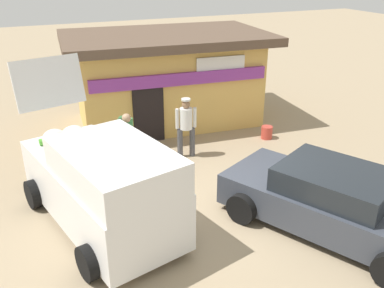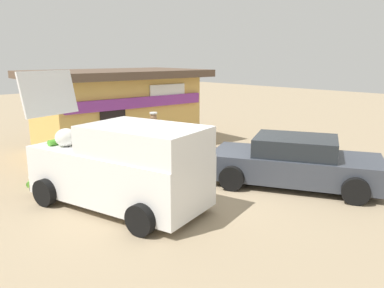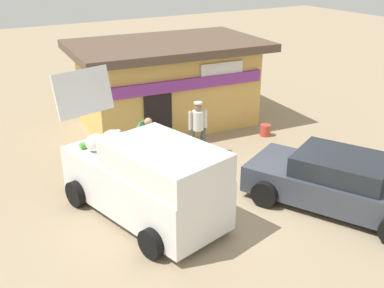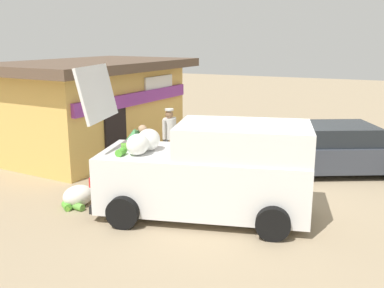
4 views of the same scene
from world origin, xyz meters
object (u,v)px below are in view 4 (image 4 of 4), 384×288
Objects in this scene: vendor_standing at (169,134)px; delivery_van at (211,170)px; storefront_bar at (95,106)px; unloaded_banana_pile at (77,197)px; parked_sedan at (333,150)px; customer_bending at (132,149)px; paint_bucket at (201,139)px.

delivery_van is at bearing -139.57° from vendor_standing.
storefront_bar reaches higher than unloaded_banana_pile.
storefront_bar is at bearing 57.82° from delivery_van.
parked_sedan is at bearing -72.16° from vendor_standing.
parked_sedan is at bearing -24.48° from delivery_van.
parked_sedan is (4.13, -1.88, -0.34)m from delivery_van.
vendor_standing is 1.78m from customer_bending.
parked_sedan is at bearing -106.90° from paint_bucket.
vendor_standing is (-0.51, -2.85, -0.54)m from storefront_bar.
vendor_standing is at bearing -175.82° from paint_bucket.
delivery_van reaches higher than storefront_bar.
customer_bending is at bearing 125.85° from parked_sedan.
vendor_standing is 3.59m from unloaded_banana_pile.
paint_bucket is at bearing 25.00° from delivery_van.
unloaded_banana_pile is (-1.70, 0.35, -0.70)m from customer_bending.
unloaded_banana_pile is 6.20m from paint_bucket.
storefront_bar reaches higher than parked_sedan.
customer_bending is at bearing -129.92° from storefront_bar.
storefront_bar is at bearing 50.08° from customer_bending.
storefront_bar is 6.18m from delivery_van.
delivery_van is 2.66m from customer_bending.
unloaded_banana_pile is at bearing 168.48° from customer_bending.
delivery_van is 1.00× the size of parked_sedan.
delivery_van is at bearing -75.73° from unloaded_banana_pile.
paint_bucket is (4.49, 0.08, -0.71)m from customer_bending.
parked_sedan is (0.85, -7.09, -0.86)m from storefront_bar.
parked_sedan reaches higher than unloaded_banana_pile.
delivery_van is 5.53× the size of unloaded_banana_pile.
storefront_bar is 17.54× the size of paint_bucket.
storefront_bar reaches higher than customer_bending.
vendor_standing is 2.82m from paint_bucket.
vendor_standing is 1.10× the size of customer_bending.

